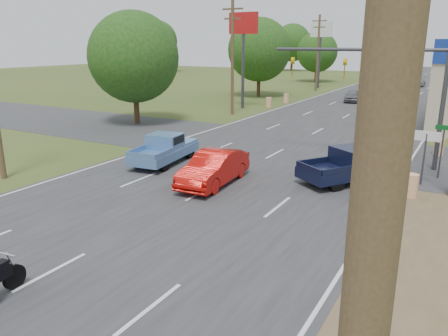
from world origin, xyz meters
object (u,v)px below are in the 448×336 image
Objects in this scene: distant_car_silver at (415,82)px; distant_car_white at (389,78)px; blue_pickup at (166,148)px; distant_car_grey at (352,96)px; red_convertible at (214,168)px; navy_pickup at (352,165)px.

distant_car_silver is 8.50m from distant_car_white.
distant_car_grey is at bearing 78.25° from blue_pickup.
distant_car_silver is (3.82, 21.72, 0.08)m from distant_car_grey.
red_convertible is at bearing -32.43° from blue_pickup.
distant_car_silver reaches higher than distant_car_grey.
blue_pickup is at bearing -137.14° from navy_pickup.
distant_car_silver is at bearing 70.53° from distant_car_grey.
distant_car_grey is (2.34, 31.14, -0.14)m from blue_pickup.
red_convertible is 1.19× the size of distant_car_grey.
blue_pickup is 53.22m from distant_car_silver.
navy_pickup is 1.32× the size of distant_car_grey.
blue_pickup reaches higher than distant_car_grey.
red_convertible is 4.73m from blue_pickup.
distant_car_grey is 22.05m from distant_car_silver.
navy_pickup reaches higher than distant_car_silver.
distant_car_grey is (-1.95, 33.14, -0.10)m from red_convertible.
distant_car_grey is at bearing 89.69° from red_convertible.
navy_pickup is at bearing 1.88° from blue_pickup.
red_convertible is 0.90× the size of navy_pickup.
distant_car_white is (-4.86, 6.98, -0.07)m from distant_car_silver.
red_convertible is 0.95× the size of distant_car_white.
blue_pickup is 59.86m from distant_car_white.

